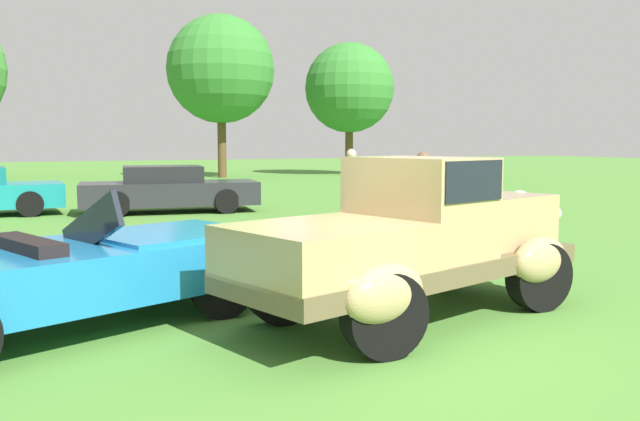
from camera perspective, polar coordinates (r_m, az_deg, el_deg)
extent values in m
plane|color=#4C8433|center=(6.66, 3.50, -10.33)|extent=(120.00, 120.00, 0.00)
cube|color=brown|center=(7.10, 7.83, -4.71)|extent=(4.39, 2.55, 0.20)
cube|color=tan|center=(8.01, 13.71, -0.85)|extent=(1.78, 1.48, 0.60)
ellipsoid|color=silver|center=(8.67, 16.71, -0.56)|extent=(0.30, 0.54, 0.68)
cube|color=tan|center=(7.09, 8.50, 0.34)|extent=(1.34, 1.60, 1.04)
cube|color=black|center=(7.07, 8.53, 2.76)|extent=(1.26, 1.60, 0.40)
cube|color=tan|center=(6.22, 0.74, -3.36)|extent=(2.13, 1.86, 0.48)
ellipsoid|color=tan|center=(8.54, 9.94, -2.93)|extent=(0.98, 0.60, 0.52)
ellipsoid|color=tan|center=(7.73, 18.31, -4.07)|extent=(0.98, 0.60, 0.52)
ellipsoid|color=tan|center=(6.82, -3.34, -5.10)|extent=(0.98, 0.60, 0.52)
ellipsoid|color=tan|center=(5.77, 5.56, -7.16)|extent=(0.98, 0.60, 0.52)
sphere|color=silver|center=(8.94, 14.49, 0.21)|extent=(0.18, 0.18, 0.18)
sphere|color=silver|center=(8.47, 19.41, -0.25)|extent=(0.18, 0.18, 0.18)
cylinder|color=black|center=(8.57, 9.92, -4.11)|extent=(0.76, 0.24, 0.76)
cylinder|color=black|center=(7.77, 18.27, -5.38)|extent=(0.76, 0.24, 0.76)
cylinder|color=black|center=(6.85, -3.33, -6.58)|extent=(0.76, 0.24, 0.76)
cylinder|color=black|center=(5.81, 5.55, -8.89)|extent=(0.76, 0.24, 0.76)
cube|color=#1E7AB7|center=(7.10, -20.76, -4.95)|extent=(4.44, 3.05, 0.52)
cube|color=#1E7AB7|center=(7.64, -12.63, -2.44)|extent=(2.06, 1.93, 0.20)
cube|color=black|center=(7.15, -18.98, -1.41)|extent=(0.49, 1.19, 0.82)
cube|color=black|center=(6.91, -23.79, -3.35)|extent=(0.68, 1.23, 0.28)
cube|color=silver|center=(8.26, -7.06, -5.16)|extent=(0.67, 1.58, 0.12)
cylinder|color=black|center=(8.42, -14.81, -4.76)|extent=(0.66, 0.20, 0.66)
cylinder|color=black|center=(7.15, -8.41, -6.51)|extent=(0.66, 0.20, 0.66)
cylinder|color=black|center=(17.93, -23.59, 0.52)|extent=(0.64, 0.22, 0.64)
cube|color=#28282D|center=(17.94, -12.72, 1.45)|extent=(4.71, 2.30, 0.60)
cube|color=black|center=(17.90, -13.34, 3.03)|extent=(2.17, 1.71, 0.44)
cylinder|color=black|center=(17.35, -8.04, 0.79)|extent=(0.64, 0.22, 0.64)
cylinder|color=black|center=(17.14, -17.04, 0.53)|extent=(0.64, 0.22, 0.64)
cube|color=beige|center=(21.74, 9.53, 2.28)|extent=(4.30, 2.32, 0.60)
cube|color=#B3AB8E|center=(21.61, 9.24, 3.59)|extent=(2.01, 1.72, 0.44)
cylinder|color=black|center=(22.09, 13.20, 1.79)|extent=(0.64, 0.22, 0.64)
cylinder|color=black|center=(20.36, 8.55, 1.54)|extent=(0.64, 0.22, 0.64)
cylinder|color=#383838|center=(11.51, 8.41, -1.27)|extent=(0.16, 0.16, 0.86)
cylinder|color=#383838|center=(11.36, 9.04, -1.38)|extent=(0.16, 0.16, 0.86)
cube|color=silver|center=(11.36, 8.78, 2.33)|extent=(0.28, 0.42, 0.60)
sphere|color=brown|center=(11.35, 8.81, 4.45)|extent=(0.22, 0.22, 0.22)
cylinder|color=#9E998E|center=(14.89, 3.07, 0.42)|extent=(0.16, 0.16, 0.86)
cylinder|color=#9E998E|center=(14.89, 2.30, 0.42)|extent=(0.16, 0.16, 0.86)
cube|color=#336BB2|center=(14.84, 2.70, 3.23)|extent=(0.47, 0.40, 0.60)
sphere|color=beige|center=(14.82, 2.71, 4.85)|extent=(0.22, 0.22, 0.22)
cylinder|color=brown|center=(34.62, -8.41, 6.12)|extent=(0.44, 0.44, 3.99)
sphere|color=#337A2D|center=(34.81, -8.50, 11.89)|extent=(5.46, 5.46, 5.46)
cylinder|color=brown|center=(37.36, 2.51, 5.74)|extent=(0.44, 0.44, 3.44)
sphere|color=#337A2D|center=(37.47, 2.53, 10.46)|extent=(4.94, 4.94, 4.94)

